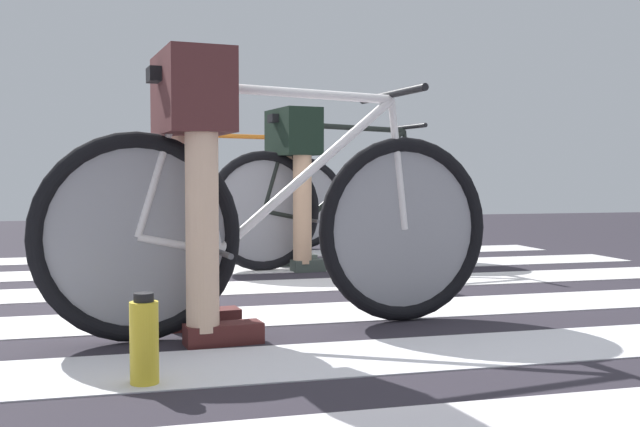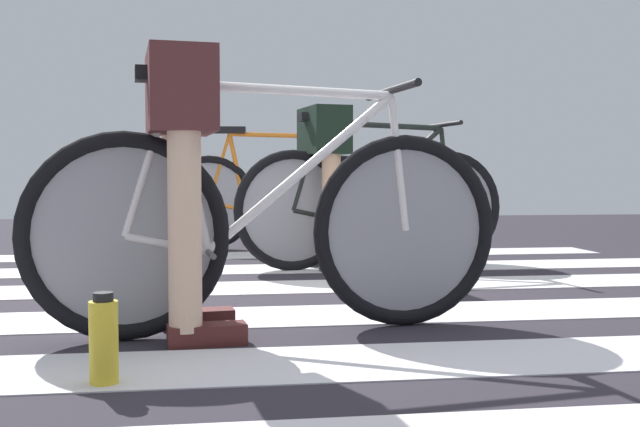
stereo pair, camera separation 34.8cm
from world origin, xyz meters
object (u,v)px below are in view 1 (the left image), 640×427
object	(u,v)px
bicycle_1_of_3	(279,226)
water_bottle	(144,341)
bicycle_2_of_3	(340,205)
cyclist_2_of_3	(294,166)
cyclist_1_of_3	(194,154)
bicycle_3_of_3	(233,200)

from	to	relation	value
bicycle_1_of_3	water_bottle	xyz separation A→B (m)	(-0.50, -0.61, -0.27)
bicycle_2_of_3	cyclist_2_of_3	xyz separation A→B (m)	(-0.31, -0.05, 0.24)
water_bottle	cyclist_1_of_3	bearing A→B (deg)	71.69
bicycle_1_of_3	cyclist_2_of_3	size ratio (longest dim) A/B	1.79
cyclist_1_of_3	water_bottle	bearing A→B (deg)	-115.40
water_bottle	bicycle_1_of_3	bearing A→B (deg)	50.74
bicycle_1_of_3	bicycle_3_of_3	distance (m)	3.04
bicycle_1_of_3	cyclist_1_of_3	size ratio (longest dim) A/B	1.75
bicycle_2_of_3	water_bottle	xyz separation A→B (m)	(-1.25, -2.42, -0.27)
cyclist_2_of_3	cyclist_1_of_3	bearing A→B (deg)	-122.41
cyclist_2_of_3	bicycle_3_of_3	xyz separation A→B (m)	(-0.20, 1.28, -0.24)
cyclist_1_of_3	bicycle_2_of_3	world-z (taller)	cyclist_1_of_3
bicycle_1_of_3	bicycle_2_of_3	distance (m)	1.96
cyclist_1_of_3	water_bottle	xyz separation A→B (m)	(-0.19, -0.57, -0.52)
bicycle_1_of_3	bicycle_3_of_3	bearing A→B (deg)	78.09
cyclist_2_of_3	bicycle_1_of_3	bearing A→B (deg)	-113.89
bicycle_1_of_3	water_bottle	world-z (taller)	bicycle_1_of_3
cyclist_1_of_3	cyclist_2_of_3	xyz separation A→B (m)	(0.76, 1.80, -0.01)
bicycle_2_of_3	cyclist_2_of_3	bearing A→B (deg)	-180.00
bicycle_1_of_3	cyclist_2_of_3	world-z (taller)	cyclist_2_of_3
water_bottle	bicycle_3_of_3	bearing A→B (deg)	78.33
bicycle_1_of_3	bicycle_2_of_3	xyz separation A→B (m)	(0.76, 1.81, 0.00)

